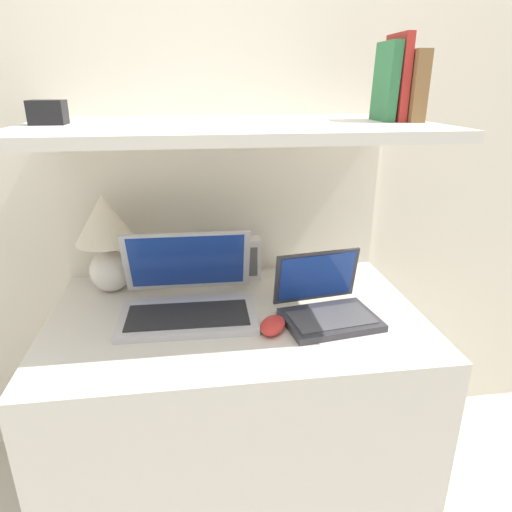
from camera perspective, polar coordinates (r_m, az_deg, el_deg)
name	(u,v)px	position (r m, az deg, el deg)	size (l,w,h in m)	color
wall_back	(222,131)	(1.62, -4.31, 15.30)	(6.00, 0.05, 2.40)	silver
desk	(237,411)	(1.56, -2.34, -18.83)	(1.09, 0.68, 0.71)	silver
back_riser	(227,293)	(1.73, -3.69, -4.58)	(1.09, 0.04, 1.23)	silver
shelf	(230,128)	(1.28, -3.28, 15.70)	(1.09, 0.61, 0.03)	silver
table_lamp	(106,235)	(1.51, -18.25, 2.56)	(0.19, 0.19, 0.32)	white
laptop_large	(188,297)	(1.36, -8.52, -5.11)	(0.40, 0.31, 0.23)	silver
laptop_small	(326,306)	(1.34, 8.74, -6.15)	(0.29, 0.26, 0.18)	#333338
computer_mouse	(273,325)	(1.27, 2.11, -8.64)	(0.10, 0.12, 0.03)	red
router_box	(240,259)	(1.57, -2.02, -0.37)	(0.14, 0.07, 0.15)	white
book_brown	(407,86)	(1.41, 18.40, 19.49)	(0.04, 0.17, 0.18)	brown
book_red	(396,78)	(1.39, 17.14, 20.48)	(0.02, 0.14, 0.22)	#A82823
book_green	(386,82)	(1.38, 15.91, 20.19)	(0.03, 0.12, 0.21)	#2D7042
shelf_gadget	(48,112)	(1.32, -24.58, 16.01)	(0.09, 0.07, 0.06)	black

